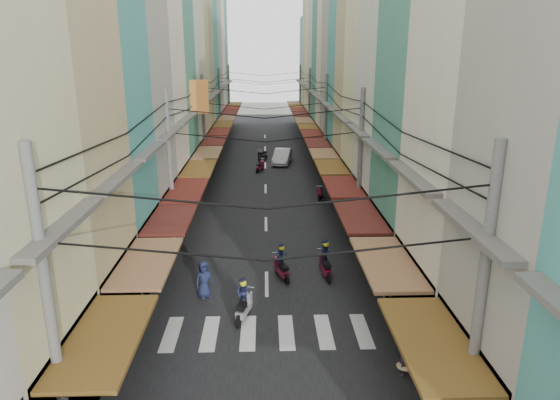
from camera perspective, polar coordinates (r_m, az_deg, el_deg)
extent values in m
plane|color=slate|center=(24.28, -1.56, -7.50)|extent=(160.00, 160.00, 0.00)
cube|color=black|center=(43.31, -1.69, 3.39)|extent=(10.00, 80.00, 0.02)
cube|color=gray|center=(43.79, -10.24, 3.31)|extent=(3.00, 80.00, 0.06)
cube|color=gray|center=(43.80, 6.86, 3.46)|extent=(3.00, 80.00, 0.06)
cube|color=silver|center=(19.27, -12.29, -14.72)|extent=(0.55, 2.40, 0.01)
cube|color=silver|center=(19.07, -8.01, -14.84)|extent=(0.55, 2.40, 0.01)
cube|color=silver|center=(18.97, -3.66, -14.88)|extent=(0.55, 2.40, 0.01)
cube|color=silver|center=(18.97, 0.72, -14.84)|extent=(0.55, 2.40, 0.01)
cube|color=silver|center=(19.07, 5.06, -14.72)|extent=(0.55, 2.40, 0.01)
cube|color=silver|center=(19.28, 9.34, -14.52)|extent=(0.55, 2.40, 0.01)
cube|color=black|center=(15.02, -24.58, -18.76)|extent=(1.20, 4.53, 3.20)
cube|color=brown|center=(13.77, -19.35, -14.61)|extent=(1.80, 4.34, 0.12)
cube|color=#595651|center=(12.76, -23.41, -2.73)|extent=(0.50, 4.24, 0.15)
cube|color=tan|center=(17.90, -28.52, 8.15)|extent=(6.00, 4.70, 15.81)
cube|color=black|center=(18.79, -19.16, -10.68)|extent=(1.20, 4.52, 3.20)
cube|color=#8B613F|center=(17.81, -14.94, -6.86)|extent=(1.80, 4.33, 0.12)
cube|color=#595651|center=(17.04, -17.82, 2.49)|extent=(0.50, 4.23, 0.15)
cube|color=teal|center=(21.90, -23.92, 14.48)|extent=(6.00, 4.30, 19.25)
cube|color=black|center=(22.73, -15.90, -5.54)|extent=(1.20, 4.13, 3.20)
cube|color=#561E18|center=(21.92, -12.39, -2.19)|extent=(1.80, 3.96, 0.12)
cube|color=#595651|center=(21.30, -14.61, 5.47)|extent=(0.50, 3.87, 0.15)
cube|color=#9E9B90|center=(26.36, -20.28, 16.83)|extent=(6.00, 5.14, 20.93)
cube|color=black|center=(27.04, -13.57, -1.78)|extent=(1.20, 4.94, 3.20)
cube|color=#5D1E17|center=(26.37, -10.59, 1.11)|extent=(1.80, 4.73, 0.12)
cube|color=#595651|center=(25.86, -12.38, 7.51)|extent=(0.50, 4.63, 0.15)
cube|color=beige|center=(31.22, -17.06, 13.71)|extent=(6.00, 4.95, 17.43)
cube|color=black|center=(31.79, -11.80, 1.09)|extent=(1.20, 4.75, 3.20)
cube|color=brown|center=(31.22, -9.24, 3.60)|extent=(1.80, 4.56, 0.12)
cube|color=#595651|center=(30.78, -10.71, 9.02)|extent=(0.50, 4.46, 0.15)
cube|color=#498E76|center=(36.07, -14.94, 13.28)|extent=(6.00, 4.99, 16.32)
cube|color=black|center=(36.54, -10.51, 3.18)|extent=(1.20, 4.80, 3.20)
cube|color=#8B613F|center=(36.04, -8.26, 5.38)|extent=(1.80, 4.60, 0.12)
cube|color=#595651|center=(35.67, -9.51, 10.09)|extent=(0.50, 4.50, 0.15)
cube|color=beige|center=(40.77, -13.75, 18.31)|extent=(6.00, 4.65, 22.87)
cube|color=black|center=(41.19, -9.54, 4.74)|extent=(1.20, 4.46, 3.20)
cube|color=#561E18|center=(40.76, -7.53, 6.71)|extent=(1.80, 4.27, 0.12)
cube|color=#595651|center=(40.43, -8.62, 10.88)|extent=(0.50, 4.18, 0.15)
cube|color=beige|center=(45.43, -12.41, 16.73)|extent=(6.00, 4.89, 20.58)
cube|color=black|center=(45.84, -8.77, 5.98)|extent=(1.20, 4.70, 3.20)
cube|color=#5D1E17|center=(45.44, -6.95, 7.75)|extent=(1.80, 4.50, 0.12)
cube|color=#595651|center=(45.15, -7.92, 11.49)|extent=(0.50, 4.40, 0.15)
cube|color=tan|center=(50.08, -11.35, 15.52)|extent=(6.00, 4.52, 18.44)
cube|color=black|center=(50.44, -8.14, 6.97)|extent=(1.20, 4.34, 3.20)
cube|color=brown|center=(50.08, -6.49, 8.58)|extent=(1.80, 4.16, 0.12)
cube|color=#595651|center=(49.81, -7.36, 11.98)|extent=(0.50, 4.07, 0.15)
cube|color=teal|center=(54.87, -10.57, 16.77)|extent=(6.00, 5.20, 20.63)
cube|color=black|center=(55.21, -7.61, 7.82)|extent=(1.20, 4.99, 3.20)
cube|color=#8B613F|center=(54.88, -6.09, 9.29)|extent=(1.80, 4.78, 0.12)
cube|color=#595651|center=(54.64, -6.88, 12.40)|extent=(0.50, 4.68, 0.15)
cube|color=#9E9B90|center=(59.92, -9.91, 18.24)|extent=(6.00, 4.94, 23.70)
cube|color=black|center=(60.20, -7.14, 8.56)|extent=(1.20, 4.74, 3.20)
cube|color=#561E18|center=(59.90, -5.74, 9.92)|extent=(1.80, 4.55, 0.12)
cube|color=#595651|center=(59.67, -6.46, 12.76)|extent=(0.50, 4.45, 0.15)
cube|color=beige|center=(64.80, -9.24, 16.99)|extent=(6.00, 4.96, 21.12)
cube|color=black|center=(65.08, -6.75, 9.17)|extent=(1.20, 4.76, 3.20)
cube|color=#5D1E17|center=(64.81, -5.45, 10.43)|extent=(1.80, 4.56, 0.12)
cube|color=#595651|center=(64.60, -6.11, 13.06)|extent=(0.50, 4.46, 0.15)
cube|color=#498E76|center=(69.76, -8.69, 16.48)|extent=(6.00, 5.04, 19.90)
cube|color=black|center=(70.03, -6.41, 9.71)|extent=(1.20, 4.84, 3.20)
cube|color=brown|center=(69.77, -5.20, 10.87)|extent=(1.80, 4.64, 0.12)
cube|color=#595651|center=(69.58, -5.81, 13.32)|extent=(0.50, 4.54, 0.15)
cube|color=brown|center=(34.56, -9.22, 11.57)|extent=(1.20, 0.40, 2.20)
cube|color=black|center=(14.73, 22.38, -19.24)|extent=(1.20, 4.54, 3.20)
cube|color=brown|center=(13.45, 17.00, -15.20)|extent=(1.80, 4.35, 0.12)
cube|color=#595651|center=(12.41, 21.01, -2.98)|extent=(0.50, 4.25, 0.15)
cube|color=beige|center=(17.60, 26.97, 19.06)|extent=(6.00, 4.97, 22.38)
cube|color=black|center=(18.57, 16.38, -10.75)|extent=(1.20, 4.78, 3.20)
cube|color=#8B613F|center=(17.57, 12.06, -6.98)|extent=(1.80, 4.58, 0.12)
cube|color=#595651|center=(16.79, 14.83, 2.54)|extent=(0.50, 4.48, 0.15)
cube|color=#498E76|center=(22.25, 19.68, 9.53)|extent=(6.00, 5.03, 15.08)
cube|color=black|center=(22.93, 12.62, -5.08)|extent=(1.20, 4.83, 3.20)
cube|color=#561E18|center=(22.13, 9.08, -1.82)|extent=(1.80, 4.63, 0.12)
cube|color=#595651|center=(21.52, 11.15, 5.80)|extent=(0.50, 4.53, 0.15)
cube|color=beige|center=(26.77, 16.51, 17.92)|extent=(6.00, 4.79, 21.66)
cube|color=black|center=(27.43, 10.16, -1.31)|extent=(1.20, 4.60, 3.20)
cube|color=#5D1E17|center=(26.77, 7.17, 1.50)|extent=(1.80, 4.41, 0.12)
cube|color=#595651|center=(26.26, 8.82, 7.84)|extent=(0.50, 4.31, 0.15)
cube|color=beige|center=(31.23, 13.74, 17.00)|extent=(6.00, 4.52, 20.74)
cube|color=black|center=(31.81, 8.49, 1.27)|extent=(1.20, 4.34, 3.20)
cube|color=brown|center=(31.24, 5.88, 3.73)|extent=(1.80, 4.16, 0.12)
cube|color=#595651|center=(30.81, 7.26, 9.18)|extent=(0.50, 4.07, 0.15)
cube|color=tan|center=(35.54, 11.54, 11.69)|extent=(6.00, 4.12, 14.13)
cube|color=black|center=(35.94, 7.30, 3.10)|extent=(1.20, 3.96, 3.20)
cube|color=#8B613F|center=(35.43, 4.98, 5.30)|extent=(1.80, 3.79, 0.12)
cube|color=#595651|center=(35.05, 6.17, 10.11)|extent=(0.50, 3.71, 0.15)
cube|color=teal|center=(39.61, 10.27, 14.81)|extent=(6.00, 4.40, 17.68)
cube|color=black|center=(40.05, 6.37, 4.53)|extent=(1.20, 4.23, 3.20)
cube|color=#561E18|center=(39.60, 4.27, 6.52)|extent=(1.80, 4.05, 0.12)
cube|color=#595651|center=(39.26, 5.33, 10.83)|extent=(0.50, 3.96, 0.15)
cube|color=#9E9B90|center=(44.05, 9.20, 18.22)|extent=(6.00, 4.64, 22.59)
cube|color=black|center=(44.44, 5.57, 5.76)|extent=(1.20, 4.45, 3.20)
cube|color=#5D1E17|center=(44.03, 3.67, 7.55)|extent=(1.80, 4.26, 0.12)
cube|color=#595651|center=(43.73, 4.61, 11.43)|extent=(0.50, 4.17, 0.15)
cube|color=beige|center=(48.28, 8.18, 17.31)|extent=(6.00, 4.00, 21.25)
cube|color=black|center=(48.66, 4.94, 6.72)|extent=(1.20, 3.84, 3.20)
cube|color=brown|center=(48.29, 3.19, 8.36)|extent=(1.80, 3.68, 0.12)
cube|color=#595651|center=(48.01, 4.04, 11.90)|extent=(0.50, 3.60, 0.15)
cube|color=#498E76|center=(52.74, 7.34, 17.85)|extent=(6.00, 5.01, 22.33)
cube|color=black|center=(53.07, 4.38, 7.56)|extent=(1.20, 4.81, 3.20)
cube|color=#8B613F|center=(52.73, 2.77, 9.07)|extent=(1.80, 4.61, 0.12)
cube|color=#595651|center=(52.48, 3.54, 12.32)|extent=(0.50, 4.51, 0.15)
cube|color=beige|center=(57.68, 6.50, 16.47)|extent=(6.00, 5.00, 19.71)
cube|color=black|center=(57.99, 3.86, 8.35)|extent=(1.20, 4.80, 3.20)
cube|color=#561E18|center=(57.68, 2.38, 9.73)|extent=(1.80, 4.60, 0.12)
cube|color=#595651|center=(57.45, 3.08, 12.70)|extent=(0.50, 4.50, 0.15)
cube|color=beige|center=(62.31, 5.84, 15.18)|extent=(6.00, 4.32, 16.86)
cube|color=black|center=(62.59, 3.45, 8.96)|extent=(1.20, 4.15, 3.20)
cube|color=#5D1E17|center=(62.30, 2.08, 10.24)|extent=(1.80, 3.97, 0.12)
cube|color=#595651|center=(62.08, 2.72, 12.99)|extent=(0.50, 3.89, 0.15)
cube|color=tan|center=(66.59, 5.38, 16.62)|extent=(6.00, 4.33, 19.96)
cube|color=black|center=(66.86, 3.12, 9.46)|extent=(1.20, 4.16, 3.20)
cube|color=brown|center=(66.59, 1.83, 10.66)|extent=(1.80, 3.99, 0.12)
cube|color=#595651|center=(66.39, 2.43, 13.23)|extent=(0.50, 3.90, 0.15)
cube|color=teal|center=(71.21, 4.86, 14.36)|extent=(6.00, 4.88, 14.34)
cube|color=black|center=(71.42, 2.81, 9.92)|extent=(1.20, 4.68, 3.20)
cube|color=#8B613F|center=(71.16, 1.60, 11.05)|extent=(1.80, 4.49, 0.12)
cube|color=#595651|center=(70.98, 2.16, 13.46)|extent=(0.50, 4.39, 0.15)
cylinder|color=slate|center=(12.69, -24.72, -12.39)|extent=(0.26, 0.26, 8.20)
cylinder|color=slate|center=(12.71, 21.77, -11.96)|extent=(0.26, 0.26, 8.20)
cylinder|color=slate|center=(26.28, -12.43, 3.43)|extent=(0.26, 0.26, 8.20)
cylinder|color=slate|center=(26.29, 9.10, 3.62)|extent=(0.26, 0.26, 8.20)
cylinder|color=slate|center=(40.87, -8.68, 8.25)|extent=(0.26, 0.26, 8.20)
cylinder|color=slate|center=(40.88, 5.23, 8.37)|extent=(0.26, 0.26, 8.20)
cylinder|color=slate|center=(55.68, -6.89, 10.51)|extent=(0.26, 0.26, 8.20)
cylinder|color=slate|center=(55.69, 3.38, 10.60)|extent=(0.26, 0.26, 8.20)
cylinder|color=slate|center=(70.57, -5.84, 11.82)|extent=(0.26, 0.26, 8.20)
cylinder|color=slate|center=(70.57, 2.29, 11.89)|extent=(0.26, 0.26, 8.20)
imported|color=silver|center=(46.03, 0.26, 4.18)|extent=(4.98, 2.60, 1.67)
imported|color=black|center=(23.49, 16.39, -9.10)|extent=(1.62, 0.89, 1.05)
cylinder|color=black|center=(20.26, -4.09, -11.96)|extent=(0.09, 0.49, 0.49)
cylinder|color=black|center=(19.19, -4.23, -13.72)|extent=(0.09, 0.49, 0.49)
cube|color=#9E9CA5|center=(19.65, -4.17, -12.43)|extent=(0.32, 1.09, 0.26)
cube|color=black|center=(19.31, -4.21, -12.04)|extent=(0.30, 0.52, 0.17)
cube|color=#9E9CA5|center=(20.00, -4.12, -11.17)|extent=(0.28, 0.26, 0.52)
imported|color=#1D2344|center=(19.59, -4.18, -12.12)|extent=(0.50, 0.35, 1.25)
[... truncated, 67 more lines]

